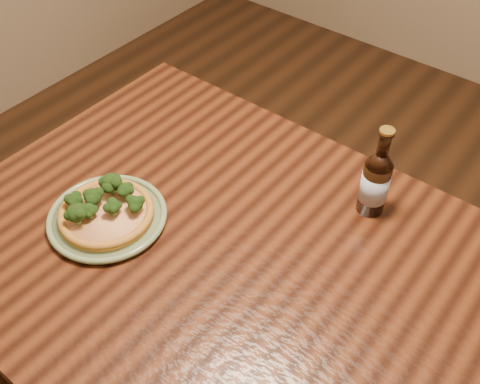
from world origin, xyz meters
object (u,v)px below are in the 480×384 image
Objects in this scene: table at (299,326)px; pizza at (105,210)px; beer_bottle at (375,182)px; plate at (107,217)px.

table is 7.71× the size of pizza.
beer_bottle reaches higher than table.
table is 0.48m from pizza.
beer_bottle is at bearing 93.55° from table.
plate is (-0.45, -0.09, 0.10)m from table.
plate is at bearing -168.59° from table.
pizza is 0.58m from beer_bottle.
beer_bottle is (-0.02, 0.30, 0.18)m from table.
pizza reaches higher than table.
beer_bottle reaches higher than pizza.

